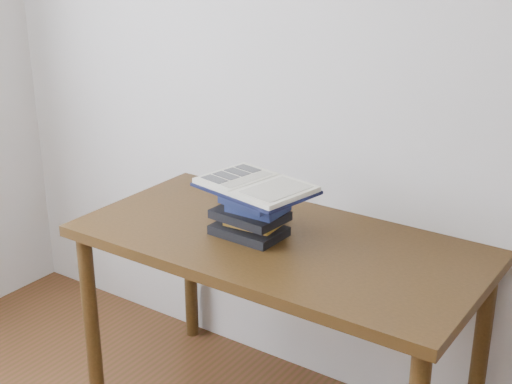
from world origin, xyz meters
The scene contains 3 objects.
desk centered at (-0.01, 1.38, 0.69)m, with size 1.48×0.74×0.79m.
book_stack centered at (-0.11, 1.35, 0.88)m, with size 0.26×0.20×0.18m.
open_book centered at (-0.08, 1.34, 0.99)m, with size 0.43×0.34×0.03m.
Camera 1 is at (1.24, -0.59, 1.85)m, focal length 50.00 mm.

